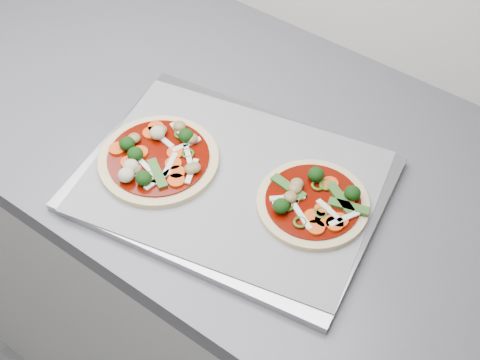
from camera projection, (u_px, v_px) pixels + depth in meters
The scene contains 6 objects.
base_cabinet at pixel (294, 327), 1.37m from camera, with size 3.60×0.60×0.86m, color silver.
countertop at pixel (312, 188), 1.02m from camera, with size 3.60×0.60×0.04m, color #5A5A60.
baking_tray at pixel (232, 184), 0.99m from camera, with size 0.44×0.32×0.01m, color gray.
parchment at pixel (232, 181), 0.99m from camera, with size 0.42×0.30×0.00m, color gray.
pizza_left at pixel (157, 158), 1.00m from camera, with size 0.22×0.22×0.03m.
pizza_right at pixel (313, 202), 0.95m from camera, with size 0.22×0.22×0.03m.
Camera 1 is at (0.29, 0.71, 1.67)m, focal length 50.00 mm.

